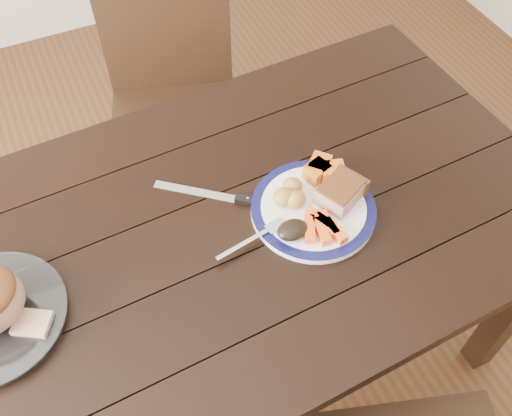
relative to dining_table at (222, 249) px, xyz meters
name	(u,v)px	position (x,y,z in m)	size (l,w,h in m)	color
ground	(232,358)	(0.00, 0.00, -0.66)	(4.00, 4.00, 0.00)	#472B16
dining_table	(222,249)	(0.00, 0.00, 0.00)	(1.64, 0.97, 0.75)	black
chair_far	(172,92)	(0.12, 0.73, -0.13)	(0.53, 0.54, 0.93)	black
dinner_plate	(313,210)	(0.21, -0.05, 0.10)	(0.29, 0.29, 0.02)	white
plate_rim	(313,207)	(0.21, -0.05, 0.11)	(0.29, 0.29, 0.02)	#0B0C3A
pork_slice	(340,193)	(0.28, -0.06, 0.13)	(0.10, 0.08, 0.04)	tan
roasted_potatoes	(290,194)	(0.17, -0.01, 0.13)	(0.08, 0.08, 0.04)	gold
carrot_batons	(323,227)	(0.20, -0.12, 0.12)	(0.09, 0.11, 0.02)	#F75314
pumpkin_wedges	(323,170)	(0.27, 0.02, 0.13)	(0.10, 0.09, 0.04)	orange
dark_mushroom	(292,230)	(0.13, -0.10, 0.13)	(0.07, 0.05, 0.03)	black
fork	(256,237)	(0.06, -0.07, 0.11)	(0.18, 0.05, 0.00)	silver
cut_slice	(33,323)	(-0.43, -0.08, 0.12)	(0.07, 0.06, 0.02)	tan
carving_knife	(244,200)	(0.08, 0.04, 0.10)	(0.26, 0.22, 0.01)	silver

